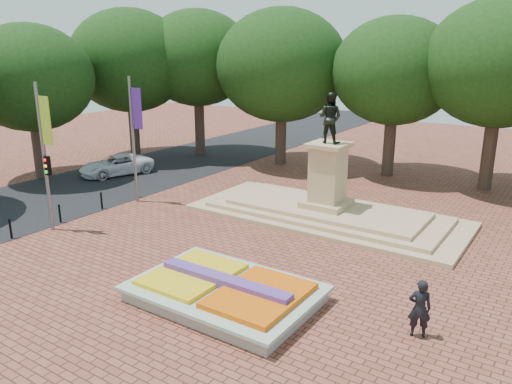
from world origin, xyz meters
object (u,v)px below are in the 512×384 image
at_px(van, 116,165).
at_px(pedestrian, 420,308).
at_px(flower_bed, 225,291).
at_px(monument, 327,201).

height_order(van, pedestrian, pedestrian).
bearing_deg(flower_bed, van, 149.37).
height_order(flower_bed, monument, monument).
height_order(flower_bed, pedestrian, pedestrian).
relative_size(flower_bed, monument, 0.45).
bearing_deg(van, flower_bed, -12.11).
bearing_deg(monument, pedestrian, -49.57).
relative_size(flower_bed, pedestrian, 3.36).
bearing_deg(van, monument, 18.27).
xyz_separation_m(flower_bed, van, (-17.00, 10.07, 0.31)).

